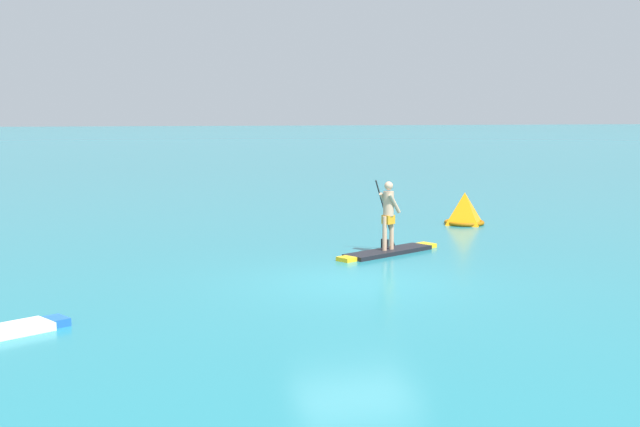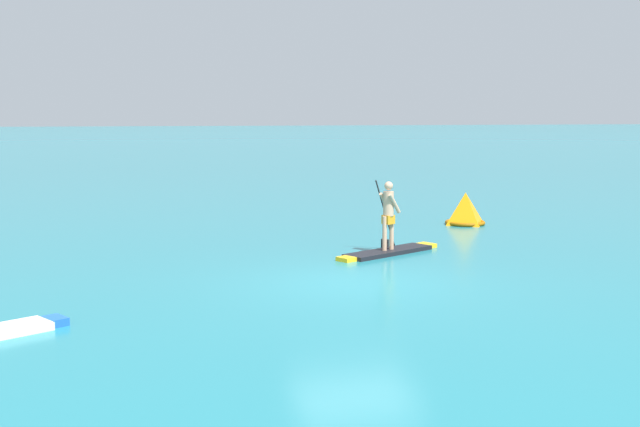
% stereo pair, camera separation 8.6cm
% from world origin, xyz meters
% --- Properties ---
extents(ground, '(440.00, 440.00, 0.00)m').
position_xyz_m(ground, '(0.00, 0.00, 0.00)').
color(ground, '#1E727F').
extents(paddleboarder_mid_center, '(3.09, 1.87, 1.85)m').
position_xyz_m(paddleboarder_mid_center, '(1.89, 3.15, 0.38)').
color(paddleboarder_mid_center, black).
rests_on(paddleboarder_mid_center, ground).
extents(race_marker_buoy, '(1.25, 1.25, 1.00)m').
position_xyz_m(race_marker_buoy, '(6.07, 7.47, 0.44)').
color(race_marker_buoy, orange).
rests_on(race_marker_buoy, ground).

